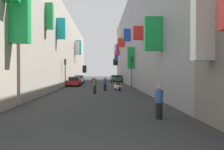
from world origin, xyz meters
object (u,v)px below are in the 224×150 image
Objects in this scene: parked_car_white at (79,79)px; traffic_light_near_corner at (65,68)px; parked_car_red at (75,81)px; pedestrian_mid_street at (95,85)px; scooter_white at (117,87)px; pedestrian_crossing at (111,79)px; scooter_red at (94,81)px; scooter_orange at (93,80)px; parked_car_green at (118,78)px; pedestrian_near_left at (159,102)px; parked_car_blue at (115,78)px; pedestrian_near_right at (105,84)px; traffic_light_far_corner at (132,67)px.

traffic_light_near_corner is at bearing -93.34° from parked_car_white.
parked_car_white reaches higher than parked_car_red.
pedestrian_mid_street is 0.42× the size of traffic_light_near_corner.
pedestrian_crossing reaches higher than scooter_white.
scooter_red is 4.30m from scooter_orange.
parked_car_green is 5.96m from pedestrian_crossing.
scooter_white is at bearing 93.21° from pedestrian_near_left.
parked_car_white is 2.51× the size of pedestrian_mid_street.
scooter_orange is (-3.74, 19.42, 0.00)m from scooter_white.
traffic_light_near_corner reaches higher than parked_car_blue.
scooter_red is at bearing 96.76° from pedestrian_near_right.
parked_car_green is at bearing 60.00° from parked_car_red.
scooter_orange is 15.64m from traffic_light_near_corner.
pedestrian_crossing is at bearing 82.69° from pedestrian_mid_street.
traffic_light_near_corner reaches higher than scooter_white.
parked_car_blue is 0.96× the size of traffic_light_far_corner.
scooter_red is (-4.79, -11.82, -0.31)m from parked_car_blue.
pedestrian_near_right is 7.50m from traffic_light_near_corner.
pedestrian_mid_street is at bearing 106.44° from pedestrian_near_left.
scooter_orange is at bearing 95.04° from scooter_red.
scooter_white is 0.46× the size of traffic_light_near_corner.
pedestrian_near_right is at bearing -73.57° from parked_car_white.
scooter_red and scooter_orange have the same top height.
pedestrian_mid_street is (0.78, -18.84, 0.38)m from scooter_red.
scooter_orange is at bearing 139.30° from pedestrian_crossing.
scooter_white is at bearing -120.87° from traffic_light_far_corner.
scooter_red is at bearing -112.07° from parked_car_blue.
pedestrian_near_left is 0.36× the size of traffic_light_far_corner.
parked_car_white is at bearing 106.43° from pedestrian_near_right.
parked_car_blue is 10.83m from pedestrian_crossing.
pedestrian_near_right is (4.76, -16.16, 0.00)m from parked_car_white.
parked_car_white is 10.11m from parked_car_green.
traffic_light_far_corner is at bearing -28.93° from parked_car_red.
traffic_light_near_corner reaches higher than pedestrian_crossing.
traffic_light_far_corner is at bearing -54.36° from parked_car_white.
scooter_orange is 23.15m from pedestrian_mid_street.
parked_car_blue is at bearing 82.27° from pedestrian_crossing.
parked_car_blue is at bearing 89.24° from pedestrian_near_left.
pedestrian_near_left is at bearing -90.76° from parked_car_blue.
scooter_white is at bearing 19.35° from pedestrian_near_right.
parked_car_white is 0.97× the size of parked_car_red.
scooter_orange is 1.16× the size of pedestrian_crossing.
parked_car_white is at bearing -124.21° from parked_car_blue.
pedestrian_crossing reaches higher than parked_car_blue.
pedestrian_mid_street is at bearing -108.79° from pedestrian_near_right.
pedestrian_mid_street is (1.15, -23.12, 0.38)m from scooter_orange.
pedestrian_near_right is (1.86, -15.66, 0.34)m from scooter_red.
parked_car_blue reaches higher than parked_car_red.
scooter_orange is (-5.37, -2.53, -0.32)m from parked_car_green.
pedestrian_near_left is at bearing -77.05° from parked_car_white.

